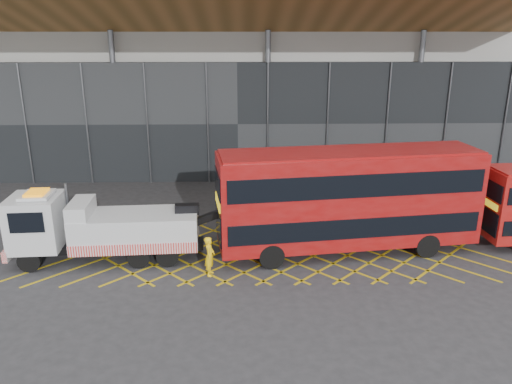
{
  "coord_description": "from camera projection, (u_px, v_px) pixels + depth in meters",
  "views": [
    {
      "loc": [
        2.47,
        -21.79,
        9.96
      ],
      "look_at": [
        3.0,
        1.5,
        2.4
      ],
      "focal_mm": 35.0,
      "sensor_mm": 36.0,
      "label": 1
    }
  ],
  "objects": [
    {
      "name": "ground_plane",
      "position": [
        194.0,
        250.0,
        23.74
      ],
      "size": [
        120.0,
        120.0,
        0.0
      ],
      "primitive_type": "plane",
      "color": "#2C2C2E"
    },
    {
      "name": "road_markings",
      "position": [
        278.0,
        249.0,
        23.83
      ],
      "size": [
        24.76,
        7.16,
        0.01
      ],
      "color": "gold",
      "rests_on": "ground_plane"
    },
    {
      "name": "construction_building",
      "position": [
        237.0,
        44.0,
        38.51
      ],
      "size": [
        55.0,
        23.97,
        18.0
      ],
      "color": "#979792",
      "rests_on": "ground_plane"
    },
    {
      "name": "recovery_truck",
      "position": [
        99.0,
        227.0,
        22.29
      ],
      "size": [
        9.78,
        2.78,
        3.4
      ],
      "rotation": [
        0.0,
        0.0,
        0.06
      ],
      "color": "black",
      "rests_on": "ground_plane"
    },
    {
      "name": "bus_towed",
      "position": [
        348.0,
        197.0,
        22.84
      ],
      "size": [
        12.22,
        4.35,
        4.87
      ],
      "rotation": [
        0.0,
        0.0,
        0.14
      ],
      "color": "maroon",
      "rests_on": "ground_plane"
    },
    {
      "name": "worker",
      "position": [
        210.0,
        256.0,
        21.08
      ],
      "size": [
        0.48,
        0.67,
        1.74
      ],
      "primitive_type": "imported",
      "rotation": [
        0.0,
        0.0,
        1.48
      ],
      "color": "yellow",
      "rests_on": "ground_plane"
    }
  ]
}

